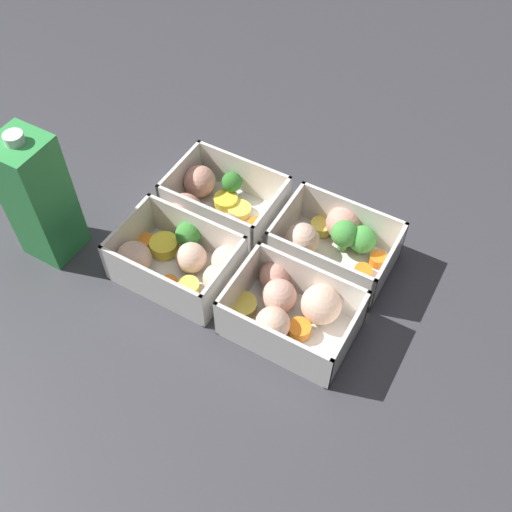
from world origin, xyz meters
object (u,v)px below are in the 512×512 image
object	(u,v)px
juice_carton	(39,198)
container_near_left	(334,240)
container_near_right	(214,202)
container_far_left	(290,308)
container_far_right	(181,260)

from	to	relation	value
juice_carton	container_near_left	bearing A→B (deg)	-152.23
container_near_right	container_far_left	distance (m)	0.21
container_far_left	container_near_left	bearing A→B (deg)	-90.67
container_near_left	container_near_right	world-z (taller)	same
container_near_left	container_far_left	size ratio (longest dim) A/B	0.95
juice_carton	container_near_right	bearing A→B (deg)	-135.42
container_near_left	container_far_right	xyz separation A→B (m)	(0.16, 0.13, -0.00)
container_near_right	container_far_right	bearing A→B (deg)	99.01
container_far_left	container_far_right	distance (m)	0.16
container_near_left	container_near_right	size ratio (longest dim) A/B	0.94
container_far_right	juice_carton	distance (m)	0.20
container_far_right	juice_carton	world-z (taller)	juice_carton
container_far_left	juice_carton	bearing A→B (deg)	8.89
container_near_right	container_far_right	xyz separation A→B (m)	(-0.02, 0.11, -0.00)
container_near_left	juice_carton	world-z (taller)	juice_carton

